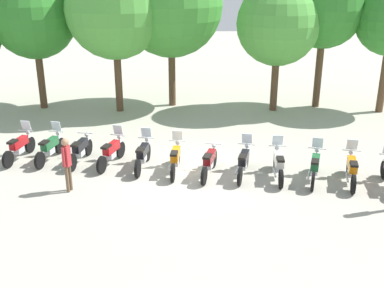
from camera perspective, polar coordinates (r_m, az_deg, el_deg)
The scene contains 18 objects.
ground_plane at distance 16.68m, azimuth 0.02°, elevation -3.50°, with size 80.00×80.00×0.00m, color #ADA899.
motorcycle_0 at distance 18.80m, azimuth -20.39°, elevation -0.30°, with size 0.76×2.16×1.37m.
motorcycle_1 at distance 18.34m, azimuth -16.99°, elevation -0.41°, with size 0.77×2.16×1.37m.
motorcycle_2 at distance 17.85m, azimuth -13.51°, elevation -0.69°, with size 0.72×2.17×0.99m.
motorcycle_3 at distance 17.40m, azimuth -9.82°, elevation -0.92°, with size 0.86×2.12×1.37m.
motorcycle_4 at distance 16.95m, azimuth -6.04°, elevation -1.32°, with size 0.68×2.18×1.37m.
motorcycle_5 at distance 16.56m, azimuth -2.04°, elevation -1.75°, with size 0.62×2.19×1.37m.
motorcycle_6 at distance 16.29m, azimuth 2.14°, elevation -2.19°, with size 0.82×2.14×0.99m.
motorcycle_7 at distance 16.35m, azimuth 6.33°, elevation -2.17°, with size 0.81×2.14×1.37m.
motorcycle_8 at distance 16.35m, azimuth 10.53°, elevation -2.41°, with size 0.62×2.19×1.37m.
motorcycle_9 at distance 16.41m, azimuth 14.80°, elevation -2.68°, with size 0.87×2.12×1.37m.
motorcycle_10 at distance 16.58m, azimuth 18.95°, elevation -2.89°, with size 0.78×2.16×1.37m.
person_1 at distance 15.43m, azimuth -15.08°, elevation -1.93°, with size 0.31×0.40×1.83m.
tree_1 at distance 24.87m, azimuth -18.80°, elevation 14.58°, with size 4.19×4.19×6.75m.
tree_2 at distance 23.33m, azimuth -9.47°, elevation 15.87°, with size 4.71×4.71×7.35m.
tree_3 at distance 24.12m, azimuth -2.60°, elevation 16.63°, with size 5.18×5.18×7.74m.
tree_4 at distance 23.61m, azimuth 10.52°, elevation 14.25°, with size 4.07×4.07×6.38m.
tree_5 at distance 24.69m, azimuth 15.93°, elevation 15.63°, with size 3.92×3.92×6.96m.
Camera 1 is at (-0.16, -15.22, 6.83)m, focal length 43.56 mm.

